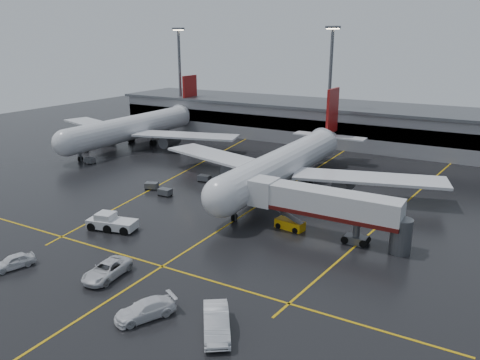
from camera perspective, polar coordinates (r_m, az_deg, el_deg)
The scene contains 22 objects.
ground at distance 68.37m, azimuth 2.29°, elevation -3.03°, with size 220.00×220.00×0.00m, color black.
apron_line_centre at distance 68.37m, azimuth 2.29°, elevation -3.02°, with size 0.25×90.00×0.02m, color gold.
apron_line_stop at distance 51.46m, azimuth -9.36°, elevation -10.23°, with size 60.00×0.25×0.02m, color gold.
apron_line_left at distance 86.61m, azimuth -6.38°, elevation 1.19°, with size 0.25×70.00×0.02m, color gold.
apron_line_right at distance 71.92m, azimuth 18.95°, elevation -2.94°, with size 0.25×70.00×0.02m, color gold.
terminal at distance 110.72m, azimuth 14.00°, elevation 6.52°, with size 122.00×19.00×8.60m.
light_mast_left at distance 124.34m, azimuth -7.27°, elevation 12.69°, with size 3.00×1.20×25.45m.
light_mast_mid at distance 105.31m, azimuth 10.81°, elevation 11.79°, with size 3.00×1.20×25.45m.
main_airliner at distance 75.48m, azimuth 5.76°, elevation 2.17°, with size 48.80×45.60×14.10m.
second_airliner at distance 108.16m, azimuth -12.28°, elevation 6.34°, with size 48.80×45.60×14.10m.
jet_bridge at distance 57.41m, azimuth 10.08°, elevation -3.07°, with size 19.90×3.40×6.05m.
pushback_tractor at distance 61.77m, azimuth -15.28°, elevation -5.00°, with size 6.59×3.90×2.21m.
belt_loader at distance 60.23m, azimuth 6.03°, elevation -5.34°, with size 3.94×2.23×2.37m.
service_van_a at distance 50.20m, azimuth -15.76°, elevation -10.40°, with size 2.63×5.70×1.59m, color silver.
service_van_b at distance 42.96m, azimuth -11.35°, elevation -15.05°, with size 2.19×5.38×1.56m, color white.
service_van_c at distance 40.26m, azimuth -2.87°, elevation -16.76°, with size 2.05×5.89×1.94m, color white.
service_van_d at distance 55.52m, azimuth -25.64°, elevation -8.84°, with size 1.74×4.31×1.47m, color white.
baggage_cart_a at distance 73.00m, azimuth -9.03°, elevation -1.41°, with size 2.01×1.32×1.12m.
baggage_cart_b at distance 76.41m, azimuth -10.61°, elevation -0.66°, with size 2.33×1.92×1.12m.
baggage_cart_c at distance 79.32m, azimuth -4.31°, elevation 0.24°, with size 2.13×1.50×1.12m.
baggage_cart_d at distance 105.14m, azimuth -18.41°, elevation 3.57°, with size 2.22×1.67×1.12m.
baggage_cart_e at distance 95.02m, azimuth -17.64°, elevation 2.29°, with size 2.05×1.38×1.12m.
Camera 1 is at (29.65, -57.05, 23.25)m, focal length 35.40 mm.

